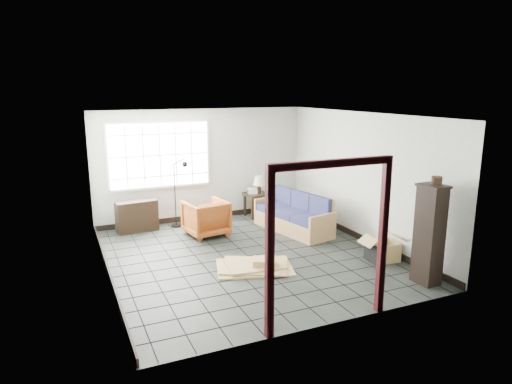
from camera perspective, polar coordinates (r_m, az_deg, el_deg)
name	(u,v)px	position (r m, az deg, el deg)	size (l,w,h in m)	color
ground	(248,256)	(8.58, -0.99, -8.01)	(5.50, 5.50, 0.00)	black
room_shell	(247,167)	(8.16, -1.11, 3.15)	(5.02, 5.52, 2.61)	#ABAFA8
window_panel	(160,155)	(10.41, -11.97, 4.54)	(2.32, 0.08, 1.52)	silver
doorway_trim	(330,223)	(5.87, 9.27, -3.89)	(1.80, 0.08, 2.20)	black
futon_sofa	(295,217)	(10.02, 4.90, -3.11)	(1.10, 2.02, 0.85)	brown
armchair	(206,216)	(9.70, -6.28, -3.02)	(0.81, 0.76, 0.83)	brown
side_table	(257,197)	(11.01, 0.07, -0.68)	(0.56, 0.56, 0.58)	black
table_lamp	(259,182)	(10.87, 0.39, 1.32)	(0.32, 0.32, 0.43)	black
projector	(254,191)	(10.99, -0.23, 0.15)	(0.36, 0.31, 0.11)	silver
floor_lamp	(180,191)	(10.30, -9.47, 0.18)	(0.42, 0.27, 1.55)	black
console_shelf	(137,216)	(10.26, -14.67, -2.92)	(0.91, 0.44, 0.68)	black
tall_shelf	(429,234)	(7.69, 20.84, -4.91)	(0.36, 0.45, 1.61)	black
pot	(437,180)	(7.54, 21.67, 1.37)	(0.20, 0.20, 0.12)	black
open_box	(383,251)	(8.63, 15.54, -7.14)	(0.86, 0.46, 0.47)	#A5834F
cardboard_pile	(256,265)	(8.01, -0.03, -9.17)	(1.50, 1.27, 0.19)	#A5834F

